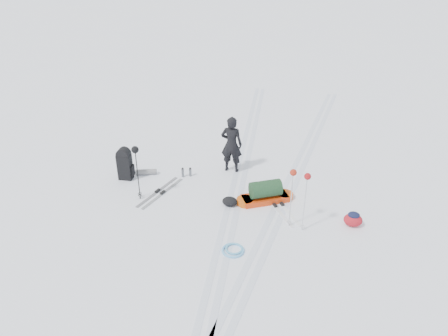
% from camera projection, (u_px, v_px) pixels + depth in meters
% --- Properties ---
extents(ground, '(200.00, 200.00, 0.00)m').
position_uv_depth(ground, '(233.00, 206.00, 10.76)').
color(ground, white).
rests_on(ground, ground).
extents(ski_tracks, '(3.38, 17.97, 0.01)m').
position_uv_depth(ski_tracks, '(262.00, 190.00, 11.39)').
color(ski_tracks, silver).
rests_on(ski_tracks, ground).
extents(skier, '(0.60, 0.40, 1.63)m').
position_uv_depth(skier, '(232.00, 144.00, 11.95)').
color(skier, black).
rests_on(skier, ground).
extents(pulk_sled, '(1.50, 1.05, 0.57)m').
position_uv_depth(pulk_sled, '(265.00, 194.00, 10.86)').
color(pulk_sled, red).
rests_on(pulk_sled, ground).
extents(expedition_rucksack, '(0.93, 0.63, 0.92)m').
position_uv_depth(expedition_rucksack, '(127.00, 164.00, 11.76)').
color(expedition_rucksack, black).
rests_on(expedition_rucksack, ground).
extents(ski_poles_black, '(0.18, 0.20, 1.46)m').
position_uv_depth(ski_poles_black, '(136.00, 156.00, 10.51)').
color(ski_poles_black, black).
rests_on(ski_poles_black, ground).
extents(ski_poles_silver, '(0.46, 0.25, 1.49)m').
position_uv_depth(ski_poles_silver, '(300.00, 181.00, 9.38)').
color(ski_poles_silver, '#BABCC1').
rests_on(ski_poles_silver, ground).
extents(touring_skis_grey, '(0.74, 1.67, 0.06)m').
position_uv_depth(touring_skis_grey, '(160.00, 192.00, 11.30)').
color(touring_skis_grey, '#989CA0').
rests_on(touring_skis_grey, ground).
extents(touring_skis_white, '(1.26, 1.75, 0.07)m').
position_uv_depth(touring_skis_white, '(278.00, 205.00, 10.78)').
color(touring_skis_white, silver).
rests_on(touring_skis_white, ground).
extents(rope_coil, '(0.53, 0.53, 0.06)m').
position_uv_depth(rope_coil, '(233.00, 250.00, 9.26)').
color(rope_coil, '#61B2EC').
rests_on(rope_coil, ground).
extents(small_daypack, '(0.50, 0.42, 0.36)m').
position_uv_depth(small_daypack, '(353.00, 219.00, 9.98)').
color(small_daypack, maroon).
rests_on(small_daypack, ground).
extents(thermos_pair, '(0.28, 0.17, 0.27)m').
position_uv_depth(thermos_pair, '(186.00, 172.00, 11.98)').
color(thermos_pair, slate).
rests_on(thermos_pair, ground).
extents(stuff_sack, '(0.38, 0.29, 0.24)m').
position_uv_depth(stuff_sack, '(230.00, 201.00, 10.73)').
color(stuff_sack, black).
rests_on(stuff_sack, ground).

